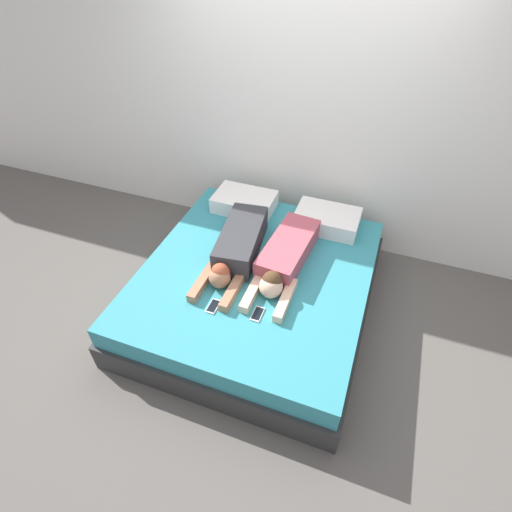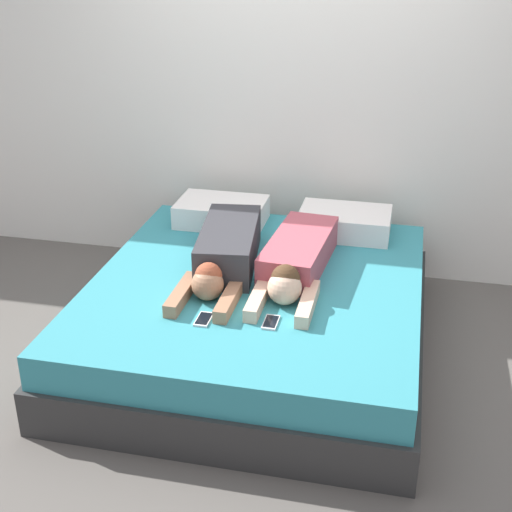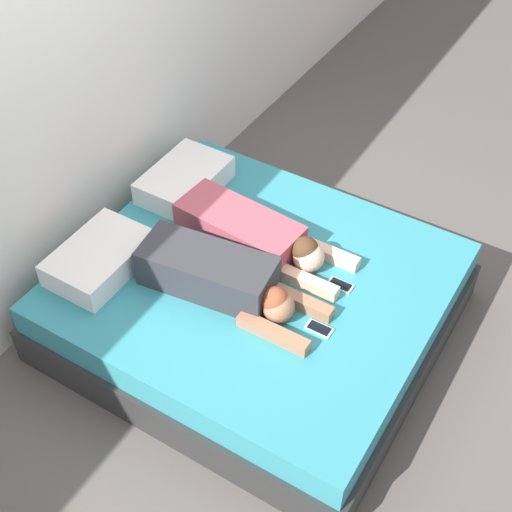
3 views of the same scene
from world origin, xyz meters
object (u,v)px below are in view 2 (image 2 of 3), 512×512
object	(u,v)px
cell_phone_left	(204,319)
cell_phone_right	(271,322)
pillow_head_left	(222,212)
person_right	(296,260)
bed	(256,315)
pillow_head_right	(345,222)
person_left	(225,253)

from	to	relation	value
cell_phone_left	cell_phone_right	world-z (taller)	same
pillow_head_left	cell_phone_right	world-z (taller)	pillow_head_left
cell_phone_right	pillow_head_left	bearing A→B (deg)	115.62
pillow_head_left	cell_phone_left	xyz separation A→B (m)	(0.24, -1.25, -0.07)
person_right	cell_phone_left	xyz separation A→B (m)	(-0.36, -0.60, -0.08)
bed	person_right	xyz separation A→B (m)	(0.20, 0.12, 0.31)
pillow_head_right	cell_phone_right	bearing A→B (deg)	-100.82
bed	cell_phone_right	distance (m)	0.52
person_right	cell_phone_left	world-z (taller)	person_right
pillow_head_left	person_right	xyz separation A→B (m)	(0.60, -0.65, 0.01)
cell_phone_left	cell_phone_right	distance (m)	0.34
person_right	pillow_head_left	bearing A→B (deg)	133.07
pillow_head_right	cell_phone_right	size ratio (longest dim) A/B	4.07
person_right	cell_phone_right	bearing A→B (deg)	-92.76
bed	cell_phone_left	xyz separation A→B (m)	(-0.16, -0.48, 0.23)
pillow_head_left	cell_phone_right	distance (m)	1.34
bed	person_right	size ratio (longest dim) A/B	1.88
person_right	cell_phone_right	xyz separation A→B (m)	(-0.03, -0.56, -0.08)
cell_phone_left	cell_phone_right	xyz separation A→B (m)	(0.33, 0.05, 0.00)
person_right	cell_phone_left	bearing A→B (deg)	-120.79
bed	person_left	size ratio (longest dim) A/B	1.90
bed	cell_phone_right	bearing A→B (deg)	-68.29
person_left	cell_phone_left	size ratio (longest dim) A/B	7.67
bed	pillow_head_left	xyz separation A→B (m)	(-0.40, 0.77, 0.30)
cell_phone_left	person_left	bearing A→B (deg)	94.17
pillow_head_left	person_left	distance (m)	0.70
person_left	cell_phone_right	xyz separation A→B (m)	(0.37, -0.53, -0.10)
person_left	cell_phone_left	xyz separation A→B (m)	(0.04, -0.58, -0.10)
pillow_head_right	cell_phone_right	distance (m)	1.23
cell_phone_left	person_right	bearing A→B (deg)	59.21
cell_phone_left	bed	bearing A→B (deg)	71.72
bed	pillow_head_right	size ratio (longest dim) A/B	3.58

